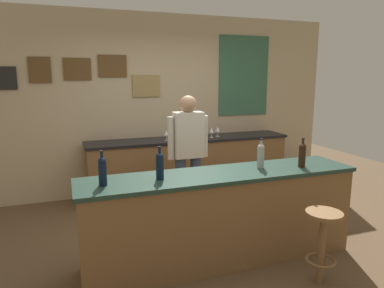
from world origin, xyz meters
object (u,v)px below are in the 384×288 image
at_px(wine_glass_c, 212,131).
at_px(wine_glass_a, 166,133).
at_px(wine_bottle_b, 160,165).
at_px(wine_bottle_a, 102,170).
at_px(bar_stool, 323,235).
at_px(wine_glass_b, 199,131).
at_px(wine_bottle_d, 302,154).
at_px(bartender, 188,151).
at_px(wine_bottle_c, 261,155).
at_px(wine_glass_d, 218,130).

bearing_deg(wine_glass_c, wine_glass_a, -179.55).
xyz_separation_m(wine_bottle_b, wine_glass_c, (1.36, 1.99, -0.05)).
distance_m(wine_bottle_a, wine_bottle_b, 0.51).
bearing_deg(bar_stool, wine_glass_b, 93.05).
height_order(wine_bottle_a, wine_glass_b, wine_bottle_a).
height_order(wine_bottle_d, wine_glass_a, wine_bottle_d).
bearing_deg(bar_stool, wine_bottle_a, 159.74).
distance_m(bartender, wine_bottle_c, 1.06).
height_order(wine_bottle_b, wine_glass_b, wine_bottle_b).
bearing_deg(wine_glass_d, wine_glass_b, -175.66).
xyz_separation_m(wine_glass_a, wine_glass_c, (0.74, 0.01, 0.00)).
relative_size(wine_glass_b, wine_glass_d, 1.00).
bearing_deg(wine_glass_a, wine_bottle_a, -119.50).
bearing_deg(wine_glass_a, bar_stool, -75.62).
relative_size(wine_bottle_b, wine_bottle_c, 1.00).
distance_m(wine_glass_b, wine_glass_c, 0.20).
bearing_deg(wine_bottle_a, wine_bottle_d, -1.78).
distance_m(bartender, wine_glass_d, 1.36).
bearing_deg(wine_glass_a, wine_bottle_c, -76.69).
bearing_deg(wine_bottle_d, wine_glass_b, 99.30).
bearing_deg(wine_bottle_d, bar_stool, -108.19).
distance_m(wine_bottle_d, wine_glass_b, 2.12).
xyz_separation_m(bartender, wine_glass_b, (0.53, 1.02, 0.07)).
distance_m(wine_bottle_a, wine_glass_d, 2.86).
relative_size(wine_glass_b, wine_glass_c, 1.00).
relative_size(wine_bottle_a, wine_bottle_c, 1.00).
height_order(bar_stool, wine_glass_d, wine_glass_d).
bearing_deg(bartender, bar_stool, -67.94).
xyz_separation_m(bartender, wine_glass_a, (-0.00, 0.98, 0.07)).
distance_m(wine_bottle_a, wine_glass_c, 2.73).
relative_size(bar_stool, wine_glass_b, 4.39).
height_order(bar_stool, wine_bottle_d, wine_bottle_d).
distance_m(bartender, bar_stool, 1.87).
bearing_deg(wine_glass_a, wine_glass_b, 3.87).
height_order(bar_stool, wine_glass_c, wine_glass_c).
distance_m(bartender, wine_bottle_a, 1.52).
distance_m(bartender, wine_glass_b, 1.15).
bearing_deg(bartender, wine_glass_b, 62.34).
relative_size(wine_bottle_a, wine_glass_c, 1.97).
xyz_separation_m(wine_bottle_a, wine_bottle_d, (2.01, -0.06, 0.00)).
bearing_deg(wine_bottle_d, wine_glass_a, 113.20).
bearing_deg(wine_bottle_a, bartender, 41.72).
relative_size(wine_bottle_b, wine_glass_c, 1.97).
bearing_deg(wine_glass_c, wine_glass_d, 23.28).
bearing_deg(bartender, wine_bottle_b, -121.78).
xyz_separation_m(wine_bottle_c, wine_glass_d, (0.41, 2.00, -0.05)).
distance_m(wine_bottle_c, wine_glass_b, 1.98).
bearing_deg(wine_bottle_c, wine_glass_c, 81.78).
relative_size(wine_bottle_a, wine_glass_b, 1.97).
height_order(bartender, wine_glass_d, bartender).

